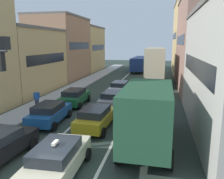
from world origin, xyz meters
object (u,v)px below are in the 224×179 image
bus_far_queue_secondary (140,63)px  pedestrian_mid_sidewalk (37,98)px  wagon_left_lane_second (50,113)px  sedan_right_lane_behind_truck (151,102)px  bus_mid_queue_primary (155,64)px  sedan_centre_lane_second (96,117)px  taxi_centre_lane_front (57,159)px  hatchback_centre_lane_third (113,99)px  coupe_centre_lane_fourth (120,87)px  sedan_left_lane_third (75,97)px  removalist_box_truck (148,112)px

bus_far_queue_secondary → pedestrian_mid_sidewalk: bearing=170.0°
wagon_left_lane_second → sedan_right_lane_behind_truck: (7.05, 4.70, 0.00)m
sedan_right_lane_behind_truck → bus_mid_queue_primary: size_ratio=0.42×
sedan_centre_lane_second → bus_mid_queue_primary: bus_mid_queue_primary is taller
taxi_centre_lane_front → bus_mid_queue_primary: 25.34m
sedan_centre_lane_second → hatchback_centre_lane_third: size_ratio=1.01×
sedan_centre_lane_second → wagon_left_lane_second: (-3.54, 0.28, 0.00)m
sedan_centre_lane_second → hatchback_centre_lane_third: 5.40m
wagon_left_lane_second → coupe_centre_lane_fourth: 11.06m
sedan_centre_lane_second → sedan_left_lane_third: 6.56m
wagon_left_lane_second → sedan_right_lane_behind_truck: bearing=-58.8°
sedan_left_lane_third → bus_far_queue_secondary: bearing=-9.1°
taxi_centre_lane_front → wagon_left_lane_second: 7.10m
sedan_left_lane_third → pedestrian_mid_sidewalk: bearing=119.4°
removalist_box_truck → sedan_left_lane_third: removalist_box_truck is taller
wagon_left_lane_second → hatchback_centre_lane_third: bearing=-37.5°
coupe_centre_lane_fourth → sedan_left_lane_third: bearing=149.8°
pedestrian_mid_sidewalk → sedan_centre_lane_second: bearing=-142.8°
removalist_box_truck → pedestrian_mid_sidewalk: (-10.15, 5.77, -1.03)m
coupe_centre_lane_fourth → bus_far_queue_secondary: size_ratio=0.41×
bus_far_queue_secondary → removalist_box_truck: bearing=-171.6°
sedan_left_lane_third → bus_mid_queue_primary: bus_mid_queue_primary is taller
removalist_box_truck → sedan_centre_lane_second: (-3.62, 2.05, -1.18)m
coupe_centre_lane_fourth → bus_far_queue_secondary: (0.17, 22.21, 0.96)m
wagon_left_lane_second → bus_far_queue_secondary: bearing=-8.5°
wagon_left_lane_second → pedestrian_mid_sidewalk: size_ratio=2.63×
sedan_left_lane_third → bus_far_queue_secondary: 27.82m
removalist_box_truck → sedan_centre_lane_second: 4.33m
hatchback_centre_lane_third → bus_far_queue_secondary: size_ratio=0.41×
coupe_centre_lane_fourth → bus_far_queue_secondary: bus_far_queue_secondary is taller
coupe_centre_lane_fourth → bus_mid_queue_primary: bearing=-21.3°
removalist_box_truck → sedan_left_lane_third: (-7.25, 7.52, -1.18)m
sedan_right_lane_behind_truck → pedestrian_mid_sidewalk: size_ratio=2.64×
sedan_centre_lane_second → bus_mid_queue_primary: (3.32, 19.14, 2.03)m
bus_mid_queue_primary → pedestrian_mid_sidewalk: size_ratio=6.34×
wagon_left_lane_second → sedan_right_lane_behind_truck: 8.47m
taxi_centre_lane_front → hatchback_centre_lane_third: (0.09, 11.29, -0.00)m
coupe_centre_lane_fourth → bus_far_queue_secondary: bearing=1.6°
removalist_box_truck → bus_mid_queue_primary: (-0.30, 21.19, 0.86)m
sedan_left_lane_third → coupe_centre_lane_fourth: same height
taxi_centre_lane_front → removalist_box_truck: bearing=-45.6°
sedan_right_lane_behind_truck → bus_mid_queue_primary: bearing=-2.2°
sedan_centre_lane_second → coupe_centre_lane_fourth: size_ratio=1.00×
wagon_left_lane_second → sedan_centre_lane_second: bearing=-97.0°
sedan_centre_lane_second → coupe_centre_lane_fourth: same height
bus_mid_queue_primary → sedan_right_lane_behind_truck: bearing=-180.0°
bus_far_queue_secondary → sedan_centre_lane_second: bearing=-177.5°
pedestrian_mid_sidewalk → sedan_left_lane_third: bearing=-82.0°
bus_far_queue_secondary → taxi_centre_lane_front: bearing=-177.6°
pedestrian_mid_sidewalk → bus_far_queue_secondary: bearing=-35.5°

